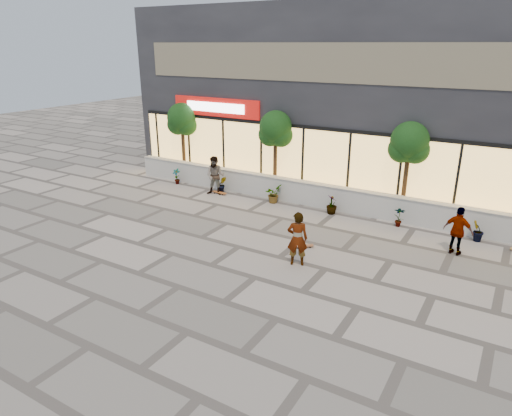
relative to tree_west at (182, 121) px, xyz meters
The scene contains 17 objects.
ground 12.21m from the tree_west, 40.55° to the right, with size 80.00×80.00×0.00m, color #AA9E93.
planter_wall 9.36m from the tree_west, ahead, with size 22.00×0.42×1.04m.
retail_building 10.27m from the tree_west, 28.00° to the left, with size 24.00×9.17×8.50m.
shrub_a 2.91m from the tree_west, 68.20° to the right, with size 0.43×0.29×0.81m, color black.
shrub_b 4.37m from the tree_west, 20.75° to the right, with size 0.45×0.36×0.81m, color black.
shrub_c 6.74m from the tree_west, 11.58° to the right, with size 0.73×0.63×0.81m, color black.
shrub_d 9.35m from the tree_west, ahead, with size 0.45×0.45×0.81m, color black.
shrub_e 12.05m from the tree_west, ahead, with size 0.43×0.29×0.81m, color black.
shrub_f 14.78m from the tree_west, ahead, with size 0.45×0.36×0.81m, color black.
tree_west is the anchor object (origin of this frame).
tree_midwest 5.50m from the tree_west, ahead, with size 1.60×1.50×3.92m.
tree_mideast 11.50m from the tree_west, ahead, with size 1.60×1.50×3.92m.
skater_center 11.72m from the tree_west, 32.66° to the right, with size 0.66×0.43×1.81m, color white.
skater_left 4.17m from the tree_west, 27.23° to the right, with size 0.90×0.70×1.85m, color #867B56.
skater_right_near 14.44m from the tree_west, 11.21° to the right, with size 0.99×0.41×1.69m, color white.
skateboard_center 10.99m from the tree_west, 27.88° to the right, with size 0.66×0.59×0.09m.
skateboard_left 4.66m from the tree_west, 24.32° to the right, with size 0.79×0.26×0.09m.
Camera 1 is at (6.40, -10.64, 6.77)m, focal length 32.00 mm.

